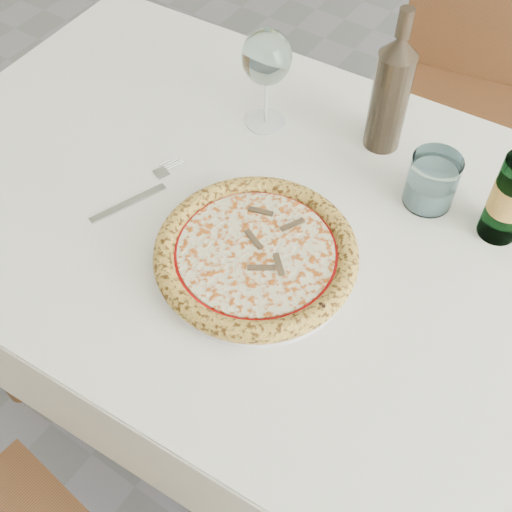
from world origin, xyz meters
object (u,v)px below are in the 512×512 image
object	(u,v)px
dining_table	(289,259)
pizza	(256,253)
chair_far	(474,76)
wine_bottle	(391,92)
wine_glass	(267,59)
tumbler	(431,184)
plate	(256,261)

from	to	relation	value
dining_table	pizza	size ratio (longest dim) A/B	4.60
chair_far	wine_bottle	bearing A→B (deg)	-89.57
chair_far	wine_glass	bearing A→B (deg)	-106.27
dining_table	wine_glass	distance (m)	0.34
chair_far	tumbler	distance (m)	0.74
plate	wine_bottle	distance (m)	0.36
chair_far	dining_table	bearing A→B (deg)	-91.82
pizza	tumbler	bearing A→B (deg)	59.30
wine_glass	pizza	bearing A→B (deg)	-59.00
dining_table	wine_bottle	bearing A→B (deg)	82.81
pizza	wine_glass	xyz separation A→B (m)	(-0.17, 0.28, 0.11)
dining_table	chair_far	bearing A→B (deg)	88.18
dining_table	wine_glass	size ratio (longest dim) A/B	7.45
wine_glass	tumbler	bearing A→B (deg)	-2.29
wine_bottle	dining_table	bearing A→B (deg)	-97.19
wine_bottle	plate	bearing A→B (deg)	-95.14
pizza	wine_bottle	world-z (taller)	wine_bottle
pizza	wine_bottle	xyz separation A→B (m)	(0.03, 0.35, 0.08)
chair_far	pizza	xyz separation A→B (m)	(-0.03, -0.94, 0.25)
dining_table	wine_bottle	xyz separation A→B (m)	(0.03, 0.25, 0.20)
plate	pizza	distance (m)	0.02
chair_far	wine_glass	distance (m)	0.78
pizza	wine_bottle	size ratio (longest dim) A/B	1.18
plate	wine_glass	distance (m)	0.35
tumbler	wine_glass	bearing A→B (deg)	177.71
wine_glass	dining_table	bearing A→B (deg)	-46.85
dining_table	wine_bottle	size ratio (longest dim) A/B	5.42
chair_far	tumbler	bearing A→B (deg)	-79.08
chair_far	wine_glass	world-z (taller)	wine_glass
wine_bottle	tumbler	bearing A→B (deg)	-33.14
chair_far	wine_bottle	world-z (taller)	wine_bottle
pizza	tumbler	xyz separation A→B (m)	(0.16, 0.27, 0.01)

